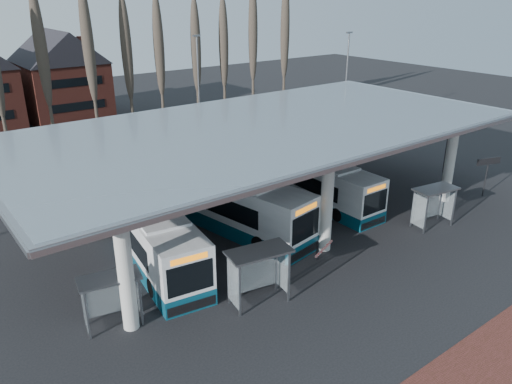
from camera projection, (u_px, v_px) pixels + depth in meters
ground at (356, 266)px, 27.22m from camera, size 140.00×140.00×0.00m
station_canopy at (266, 134)px, 30.98m from camera, size 32.00×16.00×6.34m
poplar_row at (106, 48)px, 48.24m from camera, size 45.10×1.10×14.50m
lamp_post_b at (199, 88)px, 47.75m from camera, size 0.80×0.16×10.17m
lamp_post_c at (346, 81)px, 51.19m from camera, size 0.80×0.16×10.17m
bus_0 at (149, 231)px, 27.65m from camera, size 4.23×12.32×3.35m
bus_1 at (225, 200)px, 31.51m from camera, size 4.87×12.97×3.53m
bus_2 at (312, 180)px, 35.33m from camera, size 2.53×11.33×3.14m
shelter_0 at (110, 289)px, 21.90m from camera, size 2.88×1.84×2.48m
shelter_1 at (258, 264)px, 23.47m from camera, size 3.24×2.01×2.81m
shelter_2 at (433, 198)px, 31.28m from camera, size 3.00×1.84×2.61m
info_sign_0 at (488, 164)px, 35.60m from camera, size 1.90×0.73×2.93m
info_sign_1 at (448, 138)px, 40.09m from camera, size 2.35×0.41×3.51m
barrier at (322, 249)px, 27.27m from camera, size 2.04×0.97×1.08m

